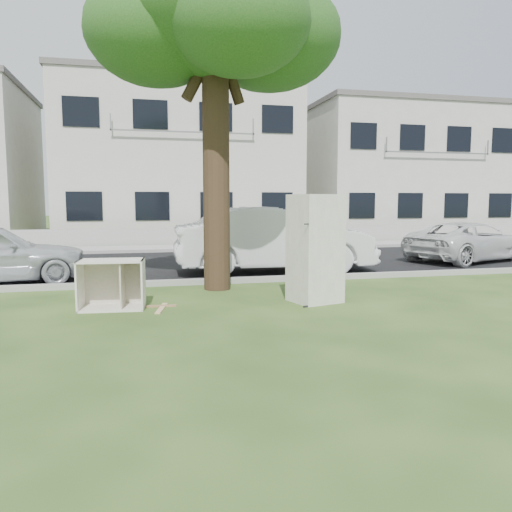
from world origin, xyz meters
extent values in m
plane|color=#2B4318|center=(0.00, 0.00, 0.00)|extent=(120.00, 120.00, 0.00)
cube|color=black|center=(0.00, 6.00, 0.01)|extent=(120.00, 7.00, 0.01)
cube|color=gray|center=(0.00, 2.45, 0.00)|extent=(120.00, 0.18, 0.12)
cube|color=gray|center=(0.00, 9.55, 0.00)|extent=(120.00, 0.18, 0.12)
cube|color=gray|center=(0.00, 11.00, 0.01)|extent=(120.00, 2.80, 0.01)
cube|color=gray|center=(0.00, 12.60, 0.35)|extent=(120.00, 0.15, 0.70)
cylinder|color=black|center=(-0.40, 1.80, 2.60)|extent=(0.54, 0.54, 5.20)
ellipsoid|color=#1E4A18|center=(-0.40, 1.80, 5.60)|extent=(3.80, 3.80, 2.85)
cube|color=beige|center=(0.00, 17.50, 3.60)|extent=(11.00, 8.00, 7.20)
cube|color=#595451|center=(0.00, 17.50, 7.32)|extent=(11.22, 8.16, 0.24)
cube|color=beige|center=(12.00, 17.50, 3.30)|extent=(10.00, 8.00, 6.60)
cube|color=#595451|center=(12.00, 17.50, 6.72)|extent=(10.20, 8.16, 0.24)
cube|color=beige|center=(1.11, 0.13, 0.96)|extent=(0.96, 0.92, 1.91)
cube|color=beige|center=(-2.40, 0.34, 0.41)|extent=(1.11, 0.75, 0.83)
cube|color=#946D48|center=(-1.94, 0.32, 0.01)|extent=(1.21, 0.17, 0.02)
cube|color=#9A7F50|center=(-2.25, 1.00, 0.01)|extent=(0.67, 0.58, 0.02)
cube|color=tan|center=(-1.60, 0.12, 0.01)|extent=(0.25, 0.79, 0.02)
imported|color=silver|center=(1.40, 3.95, 0.83)|extent=(5.06, 1.88, 1.65)
imported|color=silver|center=(7.75, 4.85, 0.59)|extent=(4.62, 3.19, 1.17)
camera|label=1|loc=(-1.92, -8.23, 1.79)|focal=35.00mm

